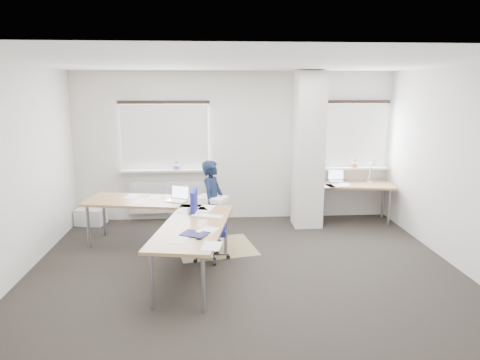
{
  "coord_description": "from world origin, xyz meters",
  "views": [
    {
      "loc": [
        -0.44,
        -5.56,
        2.49
      ],
      "look_at": [
        -0.0,
        0.9,
        1.1
      ],
      "focal_mm": 32.0,
      "sensor_mm": 36.0,
      "label": 1
    }
  ],
  "objects": [
    {
      "name": "room_shell",
      "position": [
        0.18,
        0.45,
        1.75
      ],
      "size": [
        6.04,
        5.04,
        2.82
      ],
      "color": "beige",
      "rests_on": "ground"
    },
    {
      "name": "ground",
      "position": [
        0.0,
        0.0,
        0.0
      ],
      "size": [
        6.0,
        6.0,
        0.0
      ],
      "primitive_type": "plane",
      "color": "black",
      "rests_on": "ground"
    },
    {
      "name": "desk_main",
      "position": [
        -1.02,
        0.51,
        0.69
      ],
      "size": [
        2.4,
        2.98,
        0.96
      ],
      "rotation": [
        0.0,
        0.0,
        -0.17
      ],
      "color": "olive",
      "rests_on": "ground"
    },
    {
      "name": "task_chair",
      "position": [
        -0.51,
        0.43,
        0.29
      ],
      "size": [
        0.57,
        0.57,
        1.05
      ],
      "rotation": [
        0.0,
        0.0,
        -0.09
      ],
      "color": "navy",
      "rests_on": "ground"
    },
    {
      "name": "desk_side",
      "position": [
        2.25,
        2.15,
        0.69
      ],
      "size": [
        1.5,
        0.93,
        1.22
      ],
      "rotation": [
        0.0,
        0.0,
        -0.17
      ],
      "color": "olive",
      "rests_on": "ground"
    },
    {
      "name": "floor_mat",
      "position": [
        -0.39,
        0.89,
        0.0
      ],
      "size": [
        1.37,
        1.23,
        0.01
      ],
      "primitive_type": "cube",
      "rotation": [
        0.0,
        0.0,
        0.21
      ],
      "color": "olive",
      "rests_on": "ground"
    },
    {
      "name": "person",
      "position": [
        -0.43,
        1.08,
        0.69
      ],
      "size": [
        0.49,
        0.59,
        1.38
      ],
      "primitive_type": "imported",
      "rotation": [
        0.0,
        0.0,
        1.2
      ],
      "color": "black",
      "rests_on": "ground"
    },
    {
      "name": "white_crate",
      "position": [
        -2.7,
        2.25,
        0.15
      ],
      "size": [
        0.56,
        0.44,
        0.3
      ],
      "primitive_type": "cube",
      "rotation": [
        0.0,
        0.0,
        -0.19
      ],
      "color": "white",
      "rests_on": "ground"
    }
  ]
}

